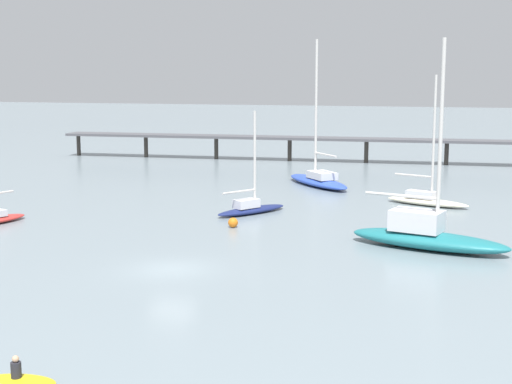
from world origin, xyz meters
The scene contains 8 objects.
ground_plane centered at (0.00, 0.00, 0.00)m, with size 400.00×400.00×0.00m, color gray.
pier centered at (15.45, 51.67, 3.87)m, with size 66.64×6.56×6.85m.
sailboat_blue centered at (2.34, 31.92, 0.72)m, with size 8.29×9.29×13.67m.
sailboat_navy centered at (-0.13, 16.74, 0.56)m, with size 4.87×6.11×7.79m.
sailboat_cream centered at (12.65, 23.92, 0.66)m, with size 7.07×4.06×10.46m.
sailboat_teal centered at (13.23, 8.60, 0.88)m, with size 10.20×5.36×12.64m.
dinghy_yellow centered at (0.54, -15.81, 0.21)m, with size 2.91×1.63×1.14m.
mooring_buoy_far centered at (0.05, 11.49, 0.35)m, with size 0.69×0.69×0.69m, color orange.
Camera 1 is at (14.68, -36.93, 10.66)m, focal length 52.24 mm.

